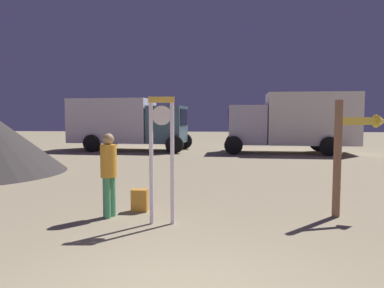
{
  "coord_description": "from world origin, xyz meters",
  "views": [
    {
      "loc": [
        0.35,
        -3.05,
        1.87
      ],
      "look_at": [
        -0.23,
        5.45,
        1.2
      ],
      "focal_mm": 33.18,
      "sensor_mm": 36.0,
      "label": 1
    }
  ],
  "objects_px": {
    "backpack": "(140,200)",
    "person_near_clock": "(109,171)",
    "standing_clock": "(162,149)",
    "box_truck_near": "(295,121)",
    "arrow_sign": "(355,141)",
    "box_truck_far": "(126,122)"
  },
  "relations": [
    {
      "from": "box_truck_near",
      "to": "person_near_clock",
      "type": "bearing_deg",
      "value": -116.46
    },
    {
      "from": "standing_clock",
      "to": "person_near_clock",
      "type": "height_order",
      "value": "standing_clock"
    },
    {
      "from": "standing_clock",
      "to": "box_truck_near",
      "type": "distance_m",
      "value": 13.25
    },
    {
      "from": "person_near_clock",
      "to": "arrow_sign",
      "type": "bearing_deg",
      "value": 5.21
    },
    {
      "from": "person_near_clock",
      "to": "box_truck_far",
      "type": "distance_m",
      "value": 13.2
    },
    {
      "from": "box_truck_far",
      "to": "person_near_clock",
      "type": "bearing_deg",
      "value": -77.0
    },
    {
      "from": "backpack",
      "to": "box_truck_near",
      "type": "bearing_deg",
      "value": 64.55
    },
    {
      "from": "box_truck_far",
      "to": "standing_clock",
      "type": "bearing_deg",
      "value": -73.11
    },
    {
      "from": "backpack",
      "to": "box_truck_far",
      "type": "bearing_deg",
      "value": 105.49
    },
    {
      "from": "arrow_sign",
      "to": "person_near_clock",
      "type": "relative_size",
      "value": 1.39
    },
    {
      "from": "box_truck_near",
      "to": "box_truck_far",
      "type": "bearing_deg",
      "value": 174.35
    },
    {
      "from": "backpack",
      "to": "person_near_clock",
      "type": "bearing_deg",
      "value": -136.7
    },
    {
      "from": "person_near_clock",
      "to": "box_truck_far",
      "type": "bearing_deg",
      "value": 103.0
    },
    {
      "from": "standing_clock",
      "to": "arrow_sign",
      "type": "distance_m",
      "value": 3.59
    },
    {
      "from": "person_near_clock",
      "to": "box_truck_far",
      "type": "xyz_separation_m",
      "value": [
        -2.96,
        12.85,
        0.68
      ]
    },
    {
      "from": "standing_clock",
      "to": "arrow_sign",
      "type": "xyz_separation_m",
      "value": [
        3.51,
        0.75,
        0.1
      ]
    },
    {
      "from": "box_truck_near",
      "to": "box_truck_far",
      "type": "xyz_separation_m",
      "value": [
        -8.92,
        0.88,
        -0.09
      ]
    },
    {
      "from": "standing_clock",
      "to": "box_truck_far",
      "type": "relative_size",
      "value": 0.33
    },
    {
      "from": "backpack",
      "to": "box_truck_near",
      "type": "height_order",
      "value": "box_truck_near"
    },
    {
      "from": "standing_clock",
      "to": "backpack",
      "type": "distance_m",
      "value": 1.46
    },
    {
      "from": "box_truck_near",
      "to": "box_truck_far",
      "type": "relative_size",
      "value": 0.99
    },
    {
      "from": "person_near_clock",
      "to": "box_truck_near",
      "type": "height_order",
      "value": "box_truck_near"
    }
  ]
}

